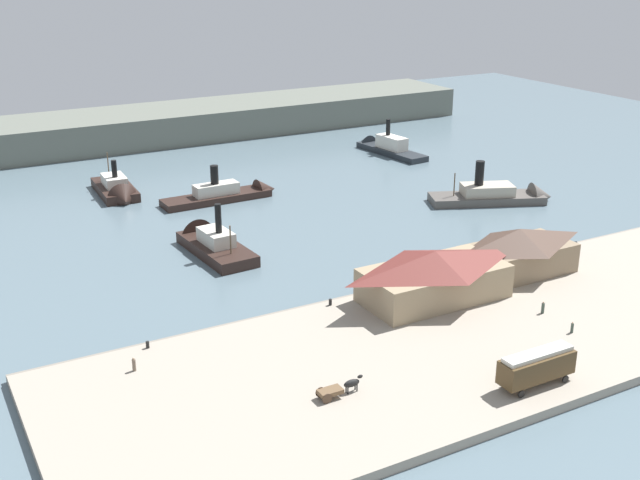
# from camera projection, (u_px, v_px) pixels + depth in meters

# --- Properties ---
(ground_plane) EXTENTS (320.00, 320.00, 0.00)m
(ground_plane) POSITION_uv_depth(u_px,v_px,m) (382.00, 283.00, 121.27)
(ground_plane) COLOR slate
(quay_promenade) EXTENTS (110.00, 36.00, 1.20)m
(quay_promenade) POSITION_uv_depth(u_px,v_px,m) (474.00, 338.00, 103.02)
(quay_promenade) COLOR #9E9384
(quay_promenade) RESTS_ON ground
(seawall_edge) EXTENTS (110.00, 0.80, 1.00)m
(seawall_edge) POSITION_uv_depth(u_px,v_px,m) (395.00, 288.00, 118.14)
(seawall_edge) COLOR gray
(seawall_edge) RESTS_ON ground
(ferry_shed_east_terminal) EXTENTS (20.98, 10.63, 7.21)m
(ferry_shed_east_terminal) POSITION_uv_depth(u_px,v_px,m) (434.00, 275.00, 111.80)
(ferry_shed_east_terminal) COLOR #998466
(ferry_shed_east_terminal) RESTS_ON quay_promenade
(ferry_shed_west_terminal) EXTENTS (17.63, 9.09, 7.20)m
(ferry_shed_west_terminal) POSITION_uv_depth(u_px,v_px,m) (518.00, 251.00, 120.72)
(ferry_shed_west_terminal) COLOR #847056
(ferry_shed_west_terminal) RESTS_ON quay_promenade
(street_tram) EXTENTS (9.56, 2.97, 4.18)m
(street_tram) POSITION_uv_depth(u_px,v_px,m) (537.00, 366.00, 89.98)
(street_tram) COLOR #4C381E
(street_tram) RESTS_ON quay_promenade
(horse_cart) EXTENTS (5.64, 1.66, 1.87)m
(horse_cart) POSITION_uv_depth(u_px,v_px,m) (338.00, 389.00, 88.20)
(horse_cart) COLOR brown
(horse_cart) RESTS_ON quay_promenade
(pedestrian_walking_west) EXTENTS (0.38, 0.38, 1.55)m
(pedestrian_walking_west) POSITION_uv_depth(u_px,v_px,m) (572.00, 328.00, 102.80)
(pedestrian_walking_west) COLOR #3D4C42
(pedestrian_walking_west) RESTS_ON quay_promenade
(pedestrian_standing_center) EXTENTS (0.43, 0.43, 1.73)m
(pedestrian_standing_center) POSITION_uv_depth(u_px,v_px,m) (543.00, 308.00, 108.30)
(pedestrian_standing_center) COLOR #3D4C42
(pedestrian_standing_center) RESTS_ON quay_promenade
(pedestrian_near_west_shed) EXTENTS (0.44, 0.44, 1.76)m
(pedestrian_near_west_shed) POSITION_uv_depth(u_px,v_px,m) (134.00, 365.00, 93.50)
(pedestrian_near_west_shed) COLOR #6B5B4C
(pedestrian_near_west_shed) RESTS_ON quay_promenade
(mooring_post_center_east) EXTENTS (0.44, 0.44, 0.90)m
(mooring_post_center_east) POSITION_uv_depth(u_px,v_px,m) (148.00, 345.00, 98.95)
(mooring_post_center_east) COLOR black
(mooring_post_center_east) RESTS_ON quay_promenade
(mooring_post_east) EXTENTS (0.44, 0.44, 0.90)m
(mooring_post_east) POSITION_uv_depth(u_px,v_px,m) (330.00, 302.00, 110.84)
(mooring_post_east) COLOR black
(mooring_post_east) RESTS_ON quay_promenade
(mooring_post_west) EXTENTS (0.44, 0.44, 0.90)m
(mooring_post_west) POSITION_uv_depth(u_px,v_px,m) (576.00, 244.00, 132.48)
(mooring_post_west) COLOR black
(mooring_post_west) RESTS_ON quay_promenade
(ferry_mid_harbor) EXTENTS (24.50, 6.03, 9.29)m
(ferry_mid_harbor) POSITION_uv_depth(u_px,v_px,m) (231.00, 193.00, 161.48)
(ferry_mid_harbor) COLOR black
(ferry_mid_harbor) RESTS_ON ground
(ferry_moored_west) EXTENTS (7.53, 24.02, 10.28)m
(ferry_moored_west) POSITION_uv_depth(u_px,v_px,m) (384.00, 147.00, 198.48)
(ferry_moored_west) COLOR #23282D
(ferry_moored_west) RESTS_ON ground
(ferry_approaching_east) EXTENTS (25.35, 15.52, 10.82)m
(ferry_approaching_east) POSITION_uv_depth(u_px,v_px,m) (502.00, 196.00, 159.37)
(ferry_approaching_east) COLOR #514C47
(ferry_approaching_east) RESTS_ON ground
(ferry_moored_east) EXTENTS (7.68, 18.30, 9.92)m
(ferry_moored_east) POSITION_uv_depth(u_px,v_px,m) (117.00, 191.00, 162.71)
(ferry_moored_east) COLOR black
(ferry_moored_east) RESTS_ON ground
(ferry_near_quay) EXTENTS (7.96, 20.14, 11.30)m
(ferry_near_quay) POSITION_uv_depth(u_px,v_px,m) (210.00, 242.00, 134.23)
(ferry_near_quay) COLOR black
(ferry_near_quay) RESTS_ON ground
(far_headland) EXTENTS (180.00, 24.00, 8.00)m
(far_headland) POSITION_uv_depth(u_px,v_px,m) (155.00, 125.00, 210.09)
(far_headland) COLOR #60665B
(far_headland) RESTS_ON ground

